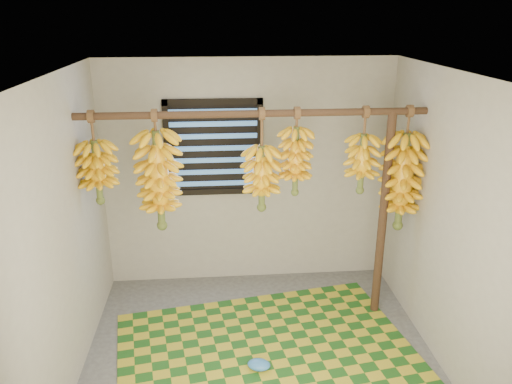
{
  "coord_description": "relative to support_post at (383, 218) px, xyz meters",
  "views": [
    {
      "loc": [
        -0.35,
        -3.46,
        2.82
      ],
      "look_at": [
        0.0,
        0.55,
        1.35
      ],
      "focal_mm": 35.0,
      "sensor_mm": 36.0,
      "label": 1
    }
  ],
  "objects": [
    {
      "name": "banana_bunch_a",
      "position": [
        -2.55,
        0.0,
        0.52
      ],
      "size": [
        0.34,
        0.34,
        0.81
      ],
      "color": "brown",
      "rests_on": "hanging_pole"
    },
    {
      "name": "banana_bunch_b",
      "position": [
        -2.03,
        0.0,
        0.43
      ],
      "size": [
        0.37,
        0.37,
        1.07
      ],
      "color": "brown",
      "rests_on": "hanging_pole"
    },
    {
      "name": "banana_bunch_d",
      "position": [
        -0.84,
        0.0,
        0.57
      ],
      "size": [
        0.29,
        0.29,
        0.79
      ],
      "color": "brown",
      "rests_on": "hanging_pole"
    },
    {
      "name": "wall_right",
      "position": [
        0.3,
        -0.7,
        0.2
      ],
      "size": [
        0.01,
        3.0,
        2.4
      ],
      "primitive_type": "cube",
      "color": "gray",
      "rests_on": "floor"
    },
    {
      "name": "wall_left",
      "position": [
        -2.71,
        -0.7,
        0.2
      ],
      "size": [
        0.01,
        3.0,
        2.4
      ],
      "primitive_type": "cube",
      "color": "gray",
      "rests_on": "floor"
    },
    {
      "name": "hanging_pole",
      "position": [
        -1.2,
        0.0,
        1.0
      ],
      "size": [
        3.0,
        0.06,
        0.06
      ],
      "primitive_type": "cylinder",
      "rotation": [
        0.0,
        1.57,
        0.0
      ],
      "color": "#452B1C",
      "rests_on": "wall_left"
    },
    {
      "name": "wall_back",
      "position": [
        -1.2,
        0.8,
        0.2
      ],
      "size": [
        3.0,
        0.01,
        2.4
      ],
      "primitive_type": "cube",
      "color": "gray",
      "rests_on": "floor"
    },
    {
      "name": "window",
      "position": [
        -1.55,
        0.78,
        0.5
      ],
      "size": [
        1.0,
        0.04,
        1.0
      ],
      "color": "black",
      "rests_on": "wall_back"
    },
    {
      "name": "ceiling",
      "position": [
        -1.2,
        -0.7,
        1.4
      ],
      "size": [
        3.0,
        3.0,
        0.01
      ],
      "primitive_type": "cube",
      "color": "silver",
      "rests_on": "wall_back"
    },
    {
      "name": "woven_mat",
      "position": [
        -1.12,
        -0.69,
        -0.99
      ],
      "size": [
        2.84,
        2.42,
        0.01
      ],
      "primitive_type": "cube",
      "rotation": [
        0.0,
        0.0,
        0.16
      ],
      "color": "#1A4D16",
      "rests_on": "floor"
    },
    {
      "name": "banana_bunch_e",
      "position": [
        0.15,
        0.0,
        0.35
      ],
      "size": [
        0.38,
        0.38,
        1.15
      ],
      "color": "brown",
      "rests_on": "hanging_pole"
    },
    {
      "name": "plastic_bag",
      "position": [
        -1.23,
        -0.78,
        -0.95
      ],
      "size": [
        0.23,
        0.19,
        0.08
      ],
      "primitive_type": "ellipsoid",
      "rotation": [
        0.0,
        0.0,
        -0.29
      ],
      "color": "#3271BA",
      "rests_on": "woven_mat"
    },
    {
      "name": "banana_bunch_c",
      "position": [
        -1.14,
        0.0,
        0.42
      ],
      "size": [
        0.32,
        0.32,
        0.92
      ],
      "color": "brown",
      "rests_on": "hanging_pole"
    },
    {
      "name": "support_post",
      "position": [
        0.0,
        0.0,
        0.0
      ],
      "size": [
        0.08,
        0.08,
        2.0
      ],
      "primitive_type": "cylinder",
      "color": "#452B1C",
      "rests_on": "floor"
    },
    {
      "name": "floor",
      "position": [
        -1.2,
        -0.7,
        -1.0
      ],
      "size": [
        3.0,
        3.0,
        0.01
      ],
      "primitive_type": "cube",
      "color": "#484848",
      "rests_on": "ground"
    },
    {
      "name": "banana_bunch_f",
      "position": [
        -0.24,
        0.0,
        0.54
      ],
      "size": [
        0.31,
        0.31,
        0.79
      ],
      "color": "brown",
      "rests_on": "hanging_pole"
    }
  ]
}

